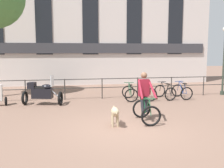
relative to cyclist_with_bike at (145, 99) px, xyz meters
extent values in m
plane|color=#7A5B4C|center=(-0.85, -0.73, -0.76)|extent=(60.00, 60.00, 0.00)
cylinder|color=#2D2B28|center=(-4.60, 4.47, -0.24)|extent=(0.05, 0.05, 1.05)
cylinder|color=#2D2B28|center=(-2.73, 4.47, -0.24)|extent=(0.05, 0.05, 1.05)
cylinder|color=#2D2B28|center=(-0.85, 4.47, -0.24)|extent=(0.05, 0.05, 1.05)
cylinder|color=#2D2B28|center=(1.02, 4.47, -0.24)|extent=(0.05, 0.05, 1.05)
cylinder|color=#2D2B28|center=(2.90, 4.47, -0.24)|extent=(0.05, 0.05, 1.05)
cylinder|color=#2D2B28|center=(4.77, 4.47, -0.24)|extent=(0.05, 0.05, 1.05)
cylinder|color=#2D2B28|center=(-0.85, 4.47, 0.26)|extent=(15.00, 0.04, 0.04)
cylinder|color=#2D2B28|center=(-0.85, 4.47, -0.19)|extent=(15.00, 0.04, 0.04)
cube|color=beige|center=(-0.85, 10.27, 3.26)|extent=(18.00, 0.60, 8.04)
cube|color=#333338|center=(-0.85, 9.91, 1.84)|extent=(17.10, 0.12, 0.70)
cube|color=black|center=(-4.00, 9.94, 3.66)|extent=(1.10, 0.06, 4.50)
cube|color=black|center=(-0.85, 9.94, 3.66)|extent=(1.10, 0.06, 4.50)
cube|color=black|center=(2.30, 9.94, 3.66)|extent=(1.10, 0.06, 4.50)
cube|color=black|center=(5.45, 9.94, 3.66)|extent=(1.10, 0.06, 4.50)
torus|color=black|center=(-0.01, -0.69, -0.42)|extent=(0.68, 0.08, 0.68)
torus|color=black|center=(0.01, 0.41, -0.42)|extent=(0.68, 0.08, 0.68)
cylinder|color=#194C2D|center=(0.00, -0.26, -0.19)|extent=(0.04, 0.49, 0.60)
cylinder|color=#194C2D|center=(0.00, 0.07, -0.22)|extent=(0.04, 0.23, 0.52)
cylinder|color=#194C2D|center=(0.00, -0.16, 0.07)|extent=(0.04, 0.66, 0.10)
cylinder|color=#194C2D|center=(0.00, 0.19, -0.45)|extent=(0.03, 0.44, 0.08)
cylinder|color=#194C2D|center=(0.00, 0.29, -0.19)|extent=(0.03, 0.26, 0.47)
cylinder|color=#194C2D|center=(-0.01, -0.59, -0.16)|extent=(0.03, 0.23, 0.54)
cylinder|color=#194C2D|center=(-0.01, -0.49, 0.10)|extent=(0.48, 0.04, 0.03)
cube|color=black|center=(0.00, 0.17, 0.06)|extent=(0.12, 0.24, 0.05)
cube|color=maroon|center=(0.00, 0.17, 0.39)|extent=(0.36, 0.22, 0.60)
sphere|color=brown|center=(0.00, 0.17, 0.83)|extent=(0.22, 0.22, 0.22)
cylinder|color=maroon|center=(-0.21, -0.16, 0.37)|extent=(0.15, 0.72, 0.60)
cylinder|color=maroon|center=(0.21, -0.16, 0.37)|extent=(0.13, 0.72, 0.60)
cylinder|color=black|center=(-0.07, 0.07, -0.25)|extent=(0.14, 0.31, 0.69)
cylinder|color=black|center=(0.07, 0.07, -0.19)|extent=(0.14, 0.31, 0.58)
ellipsoid|color=tan|center=(-1.14, -0.39, -0.30)|extent=(0.31, 0.58, 0.30)
cylinder|color=tan|center=(-1.17, -0.61, -0.28)|extent=(0.18, 0.18, 0.17)
sphere|color=tan|center=(-1.18, -0.78, -0.22)|extent=(0.20, 0.20, 0.20)
cone|color=tan|center=(-1.19, -0.87, -0.23)|extent=(0.12, 0.13, 0.11)
cylinder|color=tan|center=(-1.11, -0.05, -0.24)|extent=(0.07, 0.19, 0.11)
cylinder|color=tan|center=(-1.25, -0.56, -0.56)|extent=(0.06, 0.06, 0.40)
cylinder|color=tan|center=(-1.08, -0.57, -0.56)|extent=(0.06, 0.06, 0.40)
cylinder|color=tan|center=(-1.21, -0.20, -0.56)|extent=(0.06, 0.06, 0.40)
cylinder|color=tan|center=(-1.04, -0.22, -0.56)|extent=(0.06, 0.06, 0.40)
torus|color=black|center=(-2.93, 3.22, -0.45)|extent=(0.27, 0.63, 0.62)
torus|color=black|center=(-4.52, 3.62, -0.45)|extent=(0.27, 0.63, 0.62)
cube|color=black|center=(-3.73, 3.42, -0.23)|extent=(0.97, 0.61, 0.44)
ellipsoid|color=black|center=(-3.53, 3.37, 0.07)|extent=(0.54, 0.43, 0.24)
cube|color=black|center=(-3.84, 3.45, 0.04)|extent=(0.62, 0.43, 0.10)
cylinder|color=#B2B2B7|center=(-3.14, 3.27, -0.27)|extent=(0.45, 0.17, 0.41)
cube|color=silver|center=(-3.27, 3.31, 0.34)|extent=(0.14, 0.43, 0.50)
cube|color=black|center=(-4.19, 3.54, 0.13)|extent=(0.40, 0.43, 0.28)
torus|color=black|center=(0.49, 4.34, -0.43)|extent=(0.66, 0.13, 0.66)
torus|color=black|center=(0.38, 3.30, -0.43)|extent=(0.66, 0.13, 0.66)
cylinder|color=#194C2D|center=(0.45, 3.94, -0.20)|extent=(0.08, 0.47, 0.58)
cylinder|color=#194C2D|center=(0.42, 3.62, -0.24)|extent=(0.05, 0.22, 0.51)
cylinder|color=#194C2D|center=(0.44, 3.84, 0.05)|extent=(0.10, 0.63, 0.10)
cylinder|color=#194C2D|center=(0.40, 3.51, -0.46)|extent=(0.07, 0.42, 0.07)
cylinder|color=#194C2D|center=(0.39, 3.41, -0.21)|extent=(0.05, 0.25, 0.46)
cylinder|color=#194C2D|center=(0.48, 4.25, -0.18)|extent=(0.05, 0.21, 0.52)
cylinder|color=#194C2D|center=(0.47, 4.15, 0.08)|extent=(0.48, 0.08, 0.03)
cube|color=black|center=(0.41, 3.53, 0.03)|extent=(0.14, 0.25, 0.05)
torus|color=black|center=(1.37, 4.35, -0.43)|extent=(0.66, 0.08, 0.66)
torus|color=black|center=(1.34, 3.30, -0.43)|extent=(0.66, 0.08, 0.66)
cylinder|color=maroon|center=(1.36, 3.94, -0.20)|extent=(0.05, 0.47, 0.58)
cylinder|color=maroon|center=(1.35, 3.62, -0.24)|extent=(0.04, 0.22, 0.51)
cylinder|color=maroon|center=(1.36, 3.84, 0.05)|extent=(0.05, 0.63, 0.10)
cylinder|color=maroon|center=(1.35, 3.51, -0.46)|extent=(0.04, 0.42, 0.07)
cylinder|color=maroon|center=(1.34, 3.41, -0.21)|extent=(0.03, 0.25, 0.46)
cylinder|color=maroon|center=(1.37, 4.25, -0.18)|extent=(0.03, 0.21, 0.52)
cylinder|color=maroon|center=(1.37, 4.16, 0.08)|extent=(0.48, 0.04, 0.03)
cube|color=black|center=(1.35, 3.53, 0.03)|extent=(0.13, 0.24, 0.05)
torus|color=black|center=(2.19, 4.34, -0.43)|extent=(0.66, 0.16, 0.66)
torus|color=black|center=(2.36, 3.30, -0.43)|extent=(0.66, 0.16, 0.66)
cylinder|color=black|center=(2.26, 3.93, -0.20)|extent=(0.10, 0.47, 0.58)
cylinder|color=black|center=(2.31, 3.62, -0.24)|extent=(0.07, 0.22, 0.51)
cylinder|color=black|center=(2.27, 3.84, 0.05)|extent=(0.13, 0.63, 0.10)
cylinder|color=black|center=(2.33, 3.51, -0.46)|extent=(0.09, 0.42, 0.07)
cylinder|color=black|center=(2.34, 3.42, -0.21)|extent=(0.06, 0.25, 0.46)
cylinder|color=black|center=(2.21, 4.25, -0.18)|extent=(0.06, 0.21, 0.52)
cylinder|color=black|center=(2.22, 4.15, 0.08)|extent=(0.48, 0.10, 0.03)
cube|color=black|center=(2.32, 3.53, 0.03)|extent=(0.16, 0.26, 0.05)
torus|color=black|center=(3.19, 4.35, -0.43)|extent=(0.66, 0.07, 0.66)
torus|color=black|center=(3.20, 3.30, -0.43)|extent=(0.66, 0.07, 0.66)
cylinder|color=navy|center=(3.20, 3.94, -0.20)|extent=(0.04, 0.47, 0.58)
cylinder|color=navy|center=(3.20, 3.62, -0.24)|extent=(0.03, 0.22, 0.51)
cylinder|color=navy|center=(3.20, 3.84, 0.05)|extent=(0.04, 0.63, 0.10)
cylinder|color=navy|center=(3.20, 3.51, -0.46)|extent=(0.03, 0.42, 0.07)
cylinder|color=navy|center=(3.20, 3.41, -0.21)|extent=(0.03, 0.25, 0.46)
cylinder|color=navy|center=(3.19, 4.25, -0.18)|extent=(0.03, 0.21, 0.52)
cylinder|color=navy|center=(3.19, 4.16, 0.08)|extent=(0.48, 0.03, 0.03)
cube|color=black|center=(3.20, 3.53, 0.03)|extent=(0.12, 0.24, 0.05)
torus|color=black|center=(-5.34, 3.62, -0.56)|extent=(0.11, 0.41, 0.40)
cube|color=beige|center=(-5.52, 3.60, -0.16)|extent=(0.13, 0.33, 0.72)
cylinder|color=#2D382D|center=(5.90, 4.43, -0.66)|extent=(0.22, 0.22, 0.20)
cylinder|color=#2D382D|center=(5.90, 4.43, 0.98)|extent=(0.10, 0.10, 3.48)
camera|label=1|loc=(-2.77, -8.59, 1.69)|focal=42.00mm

